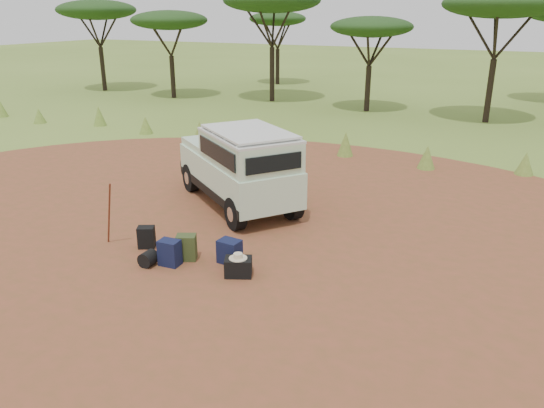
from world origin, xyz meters
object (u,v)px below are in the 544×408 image
at_px(safari_vehicle, 240,168).
at_px(backpack_navy, 170,253).
at_px(backpack_black, 146,237).
at_px(backpack_olive, 187,248).
at_px(hard_case, 238,267).
at_px(walking_staff, 109,214).
at_px(duffel_navy, 230,252).

relative_size(safari_vehicle, backpack_navy, 8.36).
height_order(safari_vehicle, backpack_black, safari_vehicle).
xyz_separation_m(backpack_olive, hard_case, (1.35, -0.15, -0.09)).
distance_m(walking_staff, duffel_navy, 2.91).
relative_size(safari_vehicle, duffel_navy, 9.10).
bearing_deg(backpack_black, walking_staff, 172.00).
height_order(duffel_navy, hard_case, duffel_navy).
bearing_deg(walking_staff, backpack_olive, -57.77).
bearing_deg(hard_case, walking_staff, 155.57).
height_order(safari_vehicle, hard_case, safari_vehicle).
xyz_separation_m(safari_vehicle, backpack_black, (-0.54, -3.34, -0.82)).
xyz_separation_m(safari_vehicle, duffel_navy, (1.53, -3.17, -0.81)).
bearing_deg(backpack_olive, duffel_navy, -7.99).
xyz_separation_m(walking_staff, hard_case, (3.28, 0.01, -0.59)).
height_order(backpack_navy, duffel_navy, backpack_navy).
relative_size(duffel_navy, hard_case, 0.96).
height_order(safari_vehicle, backpack_navy, safari_vehicle).
relative_size(backpack_olive, duffel_navy, 1.10).
bearing_deg(duffel_navy, walking_staff, -166.12).
distance_m(backpack_olive, hard_case, 1.36).
height_order(backpack_black, backpack_navy, backpack_navy).
bearing_deg(walking_staff, duffel_navy, -53.67).
relative_size(walking_staff, duffel_navy, 3.19).
bearing_deg(backpack_navy, hard_case, 4.57).
distance_m(walking_staff, backpack_navy, 1.84).
bearing_deg(backpack_black, hard_case, -33.83).
bearing_deg(backpack_olive, hard_case, -31.59).
relative_size(backpack_black, backpack_olive, 0.88).
bearing_deg(backpack_olive, walking_staff, 159.42).
distance_m(backpack_black, duffel_navy, 2.07).
bearing_deg(backpack_black, safari_vehicle, 53.06).
height_order(backpack_black, duffel_navy, duffel_navy).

